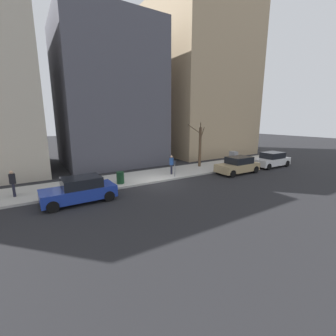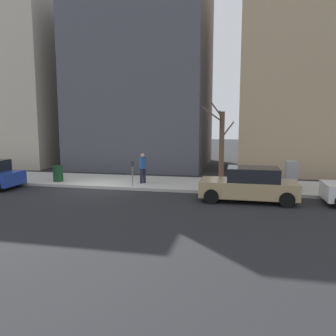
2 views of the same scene
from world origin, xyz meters
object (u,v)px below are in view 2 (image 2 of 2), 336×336
office_block_center (146,75)px  bare_tree (221,145)px  parked_car_tan (249,185)px  office_tower_left (327,31)px  trash_bin (58,174)px  utility_box (291,176)px  pedestrian_near_meter (143,166)px  parking_meter (132,171)px  office_tower_right (16,85)px

office_block_center → bare_tree: bearing=-140.1°
parked_car_tan → office_tower_left: (12.84, -5.68, 9.62)m
bare_tree → trash_bin: bearing=100.5°
office_block_center → utility_box: bearing=-132.2°
bare_tree → utility_box: bearing=-110.0°
trash_bin → office_tower_left: bearing=-56.4°
pedestrian_near_meter → office_block_center: 11.36m
bare_tree → trash_bin: (-1.70, 9.13, -1.68)m
bare_tree → trash_bin: bare_tree is taller
parked_car_tan → parking_meter: bearing=75.0°
pedestrian_near_meter → office_tower_left: (10.33, -11.36, 9.27)m
utility_box → bare_tree: (1.30, 3.56, 1.43)m
parked_car_tan → bare_tree: size_ratio=0.94×
utility_box → pedestrian_near_meter: size_ratio=0.86×
office_tower_left → office_block_center: bearing=94.9°
parked_car_tan → pedestrian_near_meter: 6.21m
parking_meter → office_block_center: bearing=11.9°
utility_box → bare_tree: bearing=70.0°
office_tower_right → parking_meter: bearing=-126.6°
utility_box → pedestrian_near_meter: 7.78m
parking_meter → office_tower_right: 19.50m
parking_meter → office_tower_left: bearing=-45.9°
utility_box → office_tower_right: 25.86m
parked_car_tan → office_tower_right: office_tower_right is taller
office_tower_left → bare_tree: bearing=141.9°
utility_box → trash_bin: bearing=91.8°
trash_bin → office_tower_right: office_tower_right is taller
parked_car_tan → office_block_center: size_ratio=0.29×
utility_box → bare_tree: size_ratio=0.32×
pedestrian_near_meter → office_block_center: (9.15, 2.42, 6.29)m
trash_bin → office_block_center: (9.64, -2.50, 6.77)m
parked_car_tan → bare_tree: (3.72, 1.46, 1.55)m
utility_box → office_tower_right: office_tower_right is taller
parking_meter → office_block_center: (10.09, 2.13, 6.39)m
bare_tree → office_block_center: size_ratio=0.30×
bare_tree → office_tower_left: 14.12m
parked_car_tan → office_tower_left: bearing=-24.1°
parking_meter → bare_tree: bearing=-64.5°
trash_bin → utility_box: bearing=-88.2°
office_block_center → office_tower_right: 12.79m
parking_meter → trash_bin: parking_meter is taller
office_tower_right → office_tower_left: bearing=-89.6°
office_block_center → office_tower_right: office_block_center is taller
parking_meter → bare_tree: bare_tree is taller
parked_car_tan → utility_box: 3.21m
parking_meter → trash_bin: (0.45, 4.63, -0.38)m
utility_box → trash_bin: (-0.40, 12.70, -0.25)m
utility_box → pedestrian_near_meter: bearing=89.4°
bare_tree → office_block_center: office_block_center is taller
office_tower_left → office_block_center: size_ratio=1.40×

